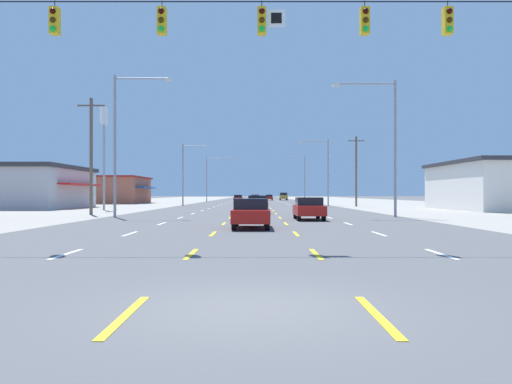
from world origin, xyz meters
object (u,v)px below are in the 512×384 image
Objects in this scene: pole_sign_left_row_1 at (103,132)px; streetlight_right_row_0 at (388,137)px; sedan_center_turn_midfar at (254,199)px; streetlight_right_row_1 at (324,167)px; sedan_inner_right_farthest at (269,197)px; streetlight_right_row_2 at (302,175)px; sedan_inner_right_near at (308,208)px; sedan_inner_left_far at (238,198)px; hatchback_center_turn_mid at (257,204)px; sedan_center_turn_nearest at (250,213)px; streetlight_left_row_0 at (120,135)px; streetlight_left_row_2 at (209,175)px; suv_far_right_distant_a at (283,196)px; streetlight_left_row_1 at (185,170)px; sedan_center_turn_farther at (256,197)px.

streetlight_right_row_0 is (25.30, -16.39, -2.30)m from pole_sign_left_row_1.
streetlight_right_row_1 is at bearing -70.31° from sedan_center_turn_midfar.
streetlight_right_row_2 is at bearing -75.78° from sedan_inner_right_farthest.
sedan_inner_left_far is (-7.15, 75.99, 0.00)m from sedan_inner_right_near.
hatchback_center_turn_mid is 12.75m from streetlight_right_row_0.
streetlight_right_row_0 reaches higher than sedan_inner_left_far.
streetlight_left_row_0 reaches higher than sedan_center_turn_nearest.
hatchback_center_turn_mid is 0.42× the size of streetlight_right_row_1.
streetlight_left_row_0 is 74.03m from streetlight_right_row_2.
streetlight_left_row_2 is (-9.36, 83.74, 4.77)m from sedan_center_turn_nearest.
pole_sign_left_row_1 is (-22.78, -82.01, 7.06)m from suv_far_right_distant_a.
streetlight_right_row_1 is (2.53, -62.70, 4.40)m from suv_far_right_distant_a.
streetlight_left_row_0 is at bearing -145.06° from hatchback_center_turn_mid.
hatchback_center_turn_mid is 19.84m from pole_sign_left_row_1.
sedan_inner_right_near is at bearing -46.75° from pole_sign_left_row_1.
streetlight_right_row_2 reaches higher than sedan_center_turn_midfar.
sedan_inner_left_far is at bearing 80.40° from streetlight_left_row_1.
streetlight_right_row_0 is at bearing -74.95° from streetlight_left_row_2.
sedan_center_turn_nearest and sedan_center_turn_midfar have the same top height.
streetlight_left_row_2 is (-9.61, -22.06, 4.77)m from sedan_center_turn_farther.
streetlight_left_row_1 reaches higher than suv_far_right_distant_a.
sedan_inner_left_far is (-3.87, 65.09, -0.03)m from hatchback_center_turn_mid.
streetlight_left_row_1 is at bearing -102.25° from sedan_inner_right_farthest.
streetlight_right_row_2 is (0.09, 35.70, 0.09)m from streetlight_right_row_1.
sedan_center_turn_nearest is 84.47m from streetlight_right_row_2.
sedan_center_turn_nearest is 108.92m from sedan_inner_right_farthest.
streetlight_left_row_0 reaches higher than sedan_inner_right_farthest.
streetlight_left_row_0 is 1.08× the size of streetlight_right_row_2.
hatchback_center_turn_mid is 0.38× the size of streetlight_left_row_0.
sedan_inner_right_near is 8.88m from streetlight_right_row_0.
streetlight_right_row_0 is (2.52, -98.40, 4.76)m from suv_far_right_distant_a.
suv_far_right_distant_a is 0.49× the size of streetlight_right_row_0.
streetlight_right_row_0 is at bearing -79.53° from sedan_inner_left_far.
streetlight_left_row_1 is at bearing 109.22° from hatchback_center_turn_mid.
sedan_center_turn_midfar is 0.52× the size of streetlight_left_row_1.
streetlight_right_row_0 is at bearing -86.29° from sedan_inner_right_farthest.
hatchback_center_turn_mid is 65.20m from sedan_inner_left_far.
sedan_inner_left_far is 0.49× the size of streetlight_right_row_1.
streetlight_right_row_0 is 73.95m from streetlight_left_row_2.
pole_sign_left_row_1 reaches higher than hatchback_center_turn_mid.
sedan_center_turn_farther is at bearing 99.45° from streetlight_right_row_1.
sedan_center_turn_farther is 0.47× the size of streetlight_right_row_2.
sedan_inner_left_far is at bearing 100.47° from streetlight_right_row_0.
streetlight_right_row_1 reaches higher than sedan_inner_right_near.
sedan_inner_right_farthest is 62.38m from streetlight_left_row_1.
sedan_center_turn_midfar is at bearing -90.38° from sedan_center_turn_farther.
streetlight_right_row_1 is at bearing -84.11° from sedan_inner_right_farthest.
sedan_inner_right_near is 0.44× the size of streetlight_left_row_0.
sedan_center_turn_midfar is 13.76m from streetlight_right_row_2.
hatchback_center_turn_mid is 0.87× the size of sedan_center_turn_midfar.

